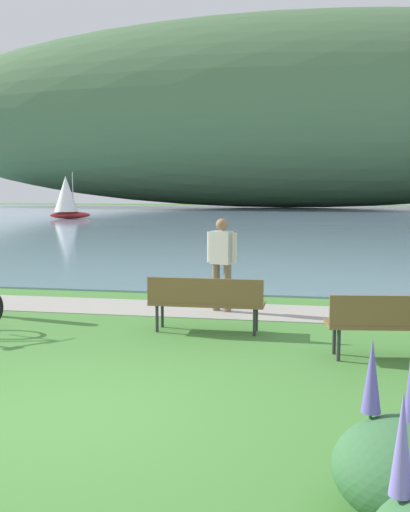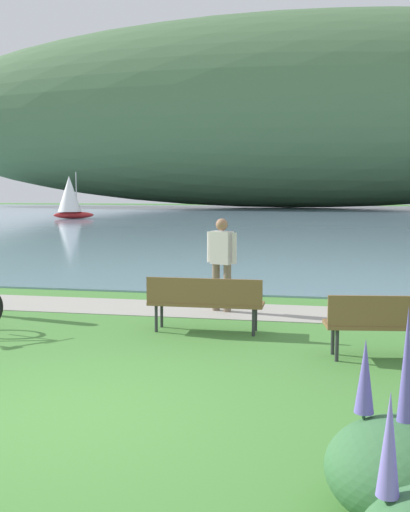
% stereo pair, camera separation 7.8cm
% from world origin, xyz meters
% --- Properties ---
extents(ground_plane, '(200.00, 200.00, 0.00)m').
position_xyz_m(ground_plane, '(0.00, 0.00, 0.00)').
color(ground_plane, '#478438').
extents(bay_water, '(180.00, 80.00, 0.04)m').
position_xyz_m(bay_water, '(0.00, 47.02, 0.02)').
color(bay_water, '#7A99B2').
rests_on(bay_water, ground).
extents(distant_hillside, '(112.60, 28.00, 25.32)m').
position_xyz_m(distant_hillside, '(-1.79, 76.52, 12.70)').
color(distant_hillside, '#4C7047').
rests_on(distant_hillside, bay_water).
extents(shoreline_path, '(60.00, 1.50, 0.01)m').
position_xyz_m(shoreline_path, '(0.00, 5.39, 0.01)').
color(shoreline_path, '#A39E93').
rests_on(shoreline_path, ground).
extents(park_bench_near_camera, '(1.85, 0.73, 0.88)m').
position_xyz_m(park_bench_near_camera, '(3.44, 2.63, 0.52)').
color(park_bench_near_camera, brown).
rests_on(park_bench_near_camera, ground).
extents(park_bench_further_along, '(1.80, 0.50, 0.88)m').
position_xyz_m(park_bench_further_along, '(0.72, 3.66, 0.52)').
color(park_bench_further_along, brown).
rests_on(park_bench_further_along, ground).
extents(person_at_shoreline, '(0.58, 0.34, 1.71)m').
position_xyz_m(person_at_shoreline, '(0.70, 5.33, 0.98)').
color(person_at_shoreline, '#72604C').
rests_on(person_at_shoreline, ground).
extents(sailboat_nearest_to_shore, '(3.22, 2.52, 3.71)m').
position_xyz_m(sailboat_nearest_to_shore, '(-17.25, 39.46, 1.79)').
color(sailboat_nearest_to_shore, '#B22323').
rests_on(sailboat_nearest_to_shore, bay_water).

